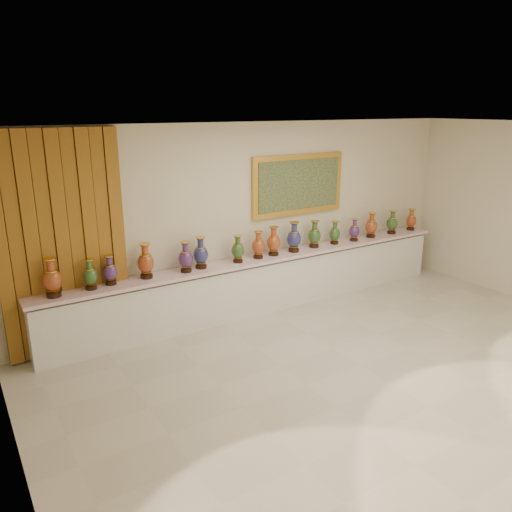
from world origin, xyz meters
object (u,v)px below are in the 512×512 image
(vase_0, at_px, (52,280))
(vase_2, at_px, (110,272))
(counter, at_px, (265,283))
(vase_1, at_px, (90,276))

(vase_0, bearing_deg, vase_2, 4.77)
(vase_0, xyz_separation_m, vase_2, (0.75, 0.06, -0.05))
(counter, distance_m, vase_0, 3.31)
(counter, relative_size, vase_2, 17.86)
(counter, distance_m, vase_2, 2.57)
(counter, bearing_deg, vase_0, -179.17)
(vase_2, bearing_deg, vase_0, -175.23)
(vase_2, bearing_deg, counter, -0.36)
(counter, height_order, vase_2, vase_2)
(vase_0, distance_m, vase_1, 0.48)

